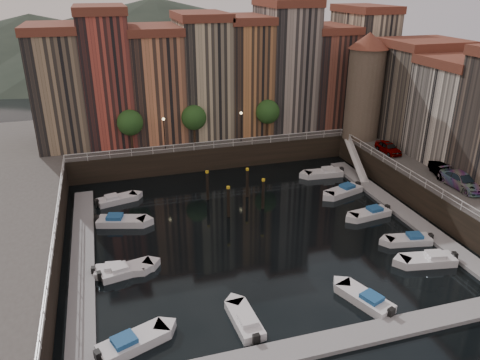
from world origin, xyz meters
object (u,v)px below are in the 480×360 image
object	(u,v)px
gangway	(356,159)
boat_left_0	(132,343)
boat_left_1	(125,270)
car_c	(462,182)
corner_tower	(365,85)
car_a	(388,148)
car_b	(441,171)
boat_left_2	(119,270)
mooring_pilings	(236,191)

from	to	relation	value
gangway	boat_left_0	bearing A→B (deg)	-141.98
boat_left_1	car_c	size ratio (longest dim) A/B	0.87
corner_tower	car_a	size ratio (longest dim) A/B	3.37
car_b	car_c	bearing A→B (deg)	-73.83
gangway	car_c	world-z (taller)	car_c
car_b	gangway	bearing A→B (deg)	132.14
car_a	car_c	world-z (taller)	car_c
car_a	boat_left_2	bearing A→B (deg)	-159.99
car_c	car_a	bearing A→B (deg)	94.79
boat_left_1	boat_left_0	bearing A→B (deg)	-102.54
car_c	boat_left_1	bearing A→B (deg)	-179.80
boat_left_1	car_b	bearing A→B (deg)	-4.06
corner_tower	boat_left_1	bearing A→B (deg)	-149.76
gangway	car_a	size ratio (longest dim) A/B	2.03
mooring_pilings	car_c	xyz separation A→B (m)	(21.54, -8.75, 2.13)
car_c	corner_tower	bearing A→B (deg)	92.90
car_a	car_b	world-z (taller)	car_a
mooring_pilings	boat_left_1	distance (m)	16.11
gangway	car_b	distance (m)	11.15
corner_tower	boat_left_0	bearing A→B (deg)	-139.64
boat_left_2	car_b	xyz separation A→B (m)	(34.82, 4.28, 3.34)
gangway	boat_left_1	xyz separation A→B (m)	(-29.82, -14.57, -1.56)
boat_left_1	car_a	distance (m)	35.32
boat_left_0	car_a	xyz separation A→B (m)	(33.03, 21.34, 3.31)
boat_left_1	corner_tower	bearing A→B (deg)	18.69
mooring_pilings	car_c	bearing A→B (deg)	-22.12
corner_tower	car_b	xyz separation A→B (m)	(1.57, -14.56, -6.52)
mooring_pilings	boat_left_2	xyz separation A→B (m)	(-13.16, -9.68, -1.31)
corner_tower	car_b	bearing A→B (deg)	-83.84
mooring_pilings	car_b	size ratio (longest dim) A/B	1.36
corner_tower	boat_left_2	distance (m)	39.46
boat_left_1	car_b	xyz separation A→B (m)	(34.29, 4.51, 3.32)
corner_tower	boat_left_2	xyz separation A→B (m)	(-33.24, -18.84, -9.85)
gangway	mooring_pilings	size ratio (longest dim) A/B	1.49
mooring_pilings	car_a	size ratio (longest dim) A/B	1.36
corner_tower	boat_left_2	world-z (taller)	corner_tower
gangway	car_c	bearing A→B (deg)	-72.02
corner_tower	gangway	world-z (taller)	corner_tower
boat_left_0	car_b	bearing A→B (deg)	0.75
car_a	gangway	bearing A→B (deg)	145.53
boat_left_1	boat_left_2	world-z (taller)	boat_left_1
boat_left_0	boat_left_1	distance (m)	8.86
car_b	mooring_pilings	bearing A→B (deg)	-175.83
gangway	boat_left_2	bearing A→B (deg)	-154.70
boat_left_1	car_a	size ratio (longest dim) A/B	1.14
boat_left_0	gangway	bearing A→B (deg)	17.56
boat_left_0	car_a	world-z (taller)	car_a
corner_tower	car_b	size ratio (longest dim) A/B	3.37
gangway	boat_left_0	xyz separation A→B (m)	(-29.97, -23.43, -1.53)
car_a	boat_left_0	bearing A→B (deg)	-147.26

